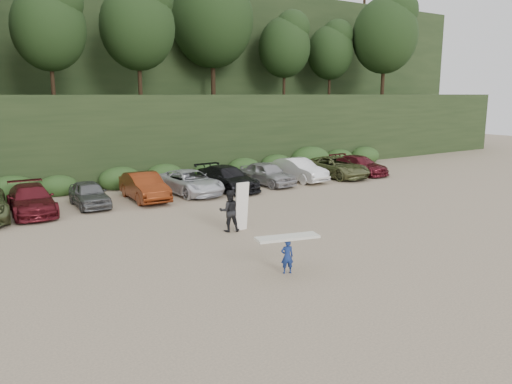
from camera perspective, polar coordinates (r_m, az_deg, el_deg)
ground at (r=21.97m, az=2.27°, el=-4.86°), size 120.00×120.00×0.00m
hillside_backdrop at (r=54.58m, az=-21.73°, el=15.81°), size 90.00×41.50×28.00m
parked_cars at (r=30.31m, az=-9.03°, el=0.94°), size 33.86×5.91×1.60m
child_surfer at (r=17.12m, az=3.59°, el=-6.42°), size 2.28×1.14×1.32m
adult_surfer at (r=22.25m, az=-2.94°, el=-2.12°), size 1.39×0.99×2.22m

